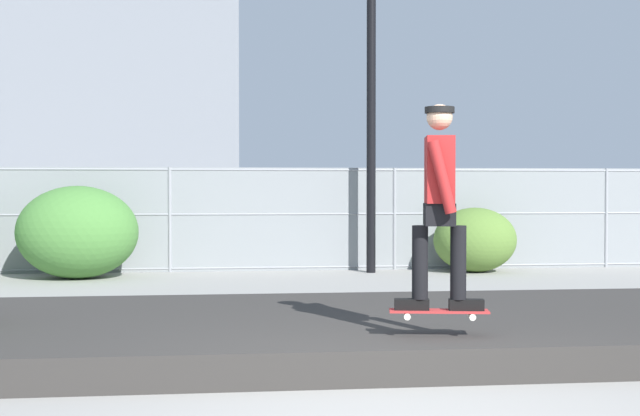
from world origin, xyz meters
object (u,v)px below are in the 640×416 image
at_px(parked_car_near, 121,217).
at_px(parked_car_mid, 403,216).
at_px(shrub_center, 78,232).
at_px(parked_car_far, 624,216).
at_px(skateboard, 439,312).
at_px(shrub_right, 475,240).
at_px(street_lamp, 371,16).
at_px(skater, 439,194).

relative_size(parked_car_near, parked_car_mid, 1.02).
bearing_deg(shrub_center, parked_car_far, 22.23).
bearing_deg(shrub_center, skateboard, -62.02).
bearing_deg(parked_car_mid, shrub_right, -85.81).
bearing_deg(parked_car_mid, skateboard, -100.83).
distance_m(parked_car_near, parked_car_mid, 6.30).
height_order(parked_car_near, parked_car_far, same).
bearing_deg(skateboard, parked_car_mid, 79.17).
bearing_deg(shrub_center, shrub_right, 2.58).
height_order(street_lamp, parked_car_far, street_lamp).
distance_m(parked_car_mid, shrub_center, 8.04).
bearing_deg(shrub_center, parked_car_mid, 36.60).
xyz_separation_m(skater, shrub_center, (-4.07, 7.66, -0.68)).
bearing_deg(shrub_right, street_lamp, 175.63).
bearing_deg(skateboard, parked_car_far, 58.39).
height_order(skateboard, shrub_right, shrub_right).
xyz_separation_m(street_lamp, parked_car_near, (-4.80, 4.46, -3.64)).
relative_size(street_lamp, parked_car_mid, 1.63).
bearing_deg(parked_car_far, skater, -121.61).
xyz_separation_m(street_lamp, shrub_right, (1.83, -0.14, -3.91)).
height_order(shrub_center, shrub_right, shrub_center).
bearing_deg(parked_car_far, shrub_right, -137.81).
bearing_deg(parked_car_near, parked_car_mid, -1.04).
relative_size(parked_car_mid, parked_car_far, 0.99).
height_order(street_lamp, parked_car_near, street_lamp).
relative_size(skater, shrub_center, 0.85).
height_order(skater, shrub_right, skater).
xyz_separation_m(skateboard, skater, (0.00, 0.00, 0.95)).
bearing_deg(parked_car_far, shrub_center, -157.77).
bearing_deg(parked_car_mid, street_lamp, -109.10).
xyz_separation_m(skateboard, parked_car_far, (7.67, 12.46, 0.35)).
bearing_deg(shrub_right, parked_car_near, 145.23).
relative_size(skater, parked_car_mid, 0.37).
bearing_deg(skateboard, skater, 45.00).
xyz_separation_m(skateboard, parked_car_near, (-3.92, 12.57, 0.35)).
relative_size(skater, parked_car_far, 0.37).
relative_size(skater, shrub_right, 1.13).
height_order(skateboard, street_lamp, street_lamp).
bearing_deg(skateboard, shrub_center, 117.98).
bearing_deg(shrub_center, parked_car_near, 88.22).
distance_m(street_lamp, parked_car_far, 8.85).
distance_m(skater, parked_car_near, 13.18).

